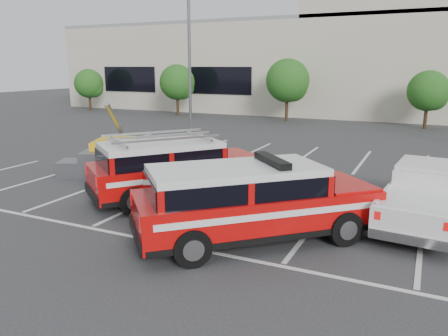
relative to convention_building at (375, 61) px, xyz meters
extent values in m
plane|color=#2E2E30|center=(-0.18, -31.86, -4.72)|extent=(120.00, 120.00, 0.00)
cube|color=silver|center=(-0.18, -27.36, -4.71)|extent=(23.00, 15.00, 0.01)
cube|color=beige|center=(-0.18, 0.14, -0.72)|extent=(60.00, 15.00, 8.00)
cube|color=gray|center=(-0.18, 0.14, 3.43)|extent=(60.00, 15.00, 0.30)
cube|color=beige|center=(1.82, -1.36, 4.28)|extent=(14.00, 12.00, 2.00)
cylinder|color=#3F2B19|center=(-25.18, -9.86, -3.96)|extent=(0.24, 0.24, 1.51)
sphere|color=#194F15|center=(-25.18, -9.86, -2.11)|extent=(2.77, 2.77, 2.77)
sphere|color=#194F15|center=(-24.78, -9.66, -2.53)|extent=(1.85, 1.85, 1.85)
cylinder|color=#3F2B19|center=(-15.18, -9.86, -3.88)|extent=(0.24, 0.24, 1.67)
sphere|color=#194F15|center=(-15.18, -9.86, -1.84)|extent=(3.07, 3.07, 3.07)
sphere|color=#194F15|center=(-14.78, -9.66, -2.30)|extent=(2.05, 2.05, 2.05)
cylinder|color=#3F2B19|center=(-5.18, -9.86, -3.80)|extent=(0.24, 0.24, 1.84)
sphere|color=#194F15|center=(-5.18, -9.86, -1.56)|extent=(3.37, 3.37, 3.37)
sphere|color=#194F15|center=(-4.78, -9.66, -2.07)|extent=(2.24, 2.24, 2.24)
cylinder|color=#3F2B19|center=(4.82, -9.86, -3.96)|extent=(0.24, 0.24, 1.51)
sphere|color=#194F15|center=(4.82, -9.86, -2.11)|extent=(2.77, 2.77, 2.77)
sphere|color=#194F15|center=(5.22, -9.66, -2.53)|extent=(1.85, 1.85, 1.85)
cube|color=#59595E|center=(-8.18, -19.86, -4.62)|extent=(0.60, 0.60, 0.20)
cylinder|color=#59595E|center=(-8.18, -19.86, 0.28)|extent=(0.18, 0.18, 10.00)
cube|color=#B50908|center=(1.45, -33.51, -3.90)|extent=(5.80, 5.63, 0.91)
cube|color=black|center=(1.06, -33.88, -3.21)|extent=(4.43, 4.32, 0.47)
cube|color=silver|center=(1.06, -33.88, -2.89)|extent=(4.34, 4.24, 0.17)
cube|color=black|center=(1.73, -33.24, -2.71)|extent=(1.31, 1.37, 0.16)
cube|color=silver|center=(5.21, -30.40, -4.03)|extent=(2.30, 5.41, 0.76)
cube|color=black|center=(5.26, -29.93, -3.45)|extent=(1.84, 2.01, 0.40)
cube|color=silver|center=(5.26, -29.93, -3.17)|extent=(1.80, 1.97, 0.15)
cube|color=#B50908|center=(-2.16, -31.33, -3.90)|extent=(5.07, 5.63, 0.90)
cube|color=black|center=(-2.49, -31.75, -3.22)|extent=(3.87, 4.17, 0.47)
cube|color=silver|center=(-2.49, -31.75, -2.90)|extent=(3.79, 4.09, 0.17)
cube|color=#A5A5A8|center=(-2.49, -31.75, -2.60)|extent=(3.69, 3.92, 0.06)
cube|color=#59595E|center=(-6.64, -29.01, -4.23)|extent=(3.10, 3.74, 0.98)
cube|color=#E7AD0D|center=(-6.64, -29.01, -3.60)|extent=(2.10, 2.38, 0.36)
cylinder|color=#A5A5A8|center=(-6.86, -28.52, -2.75)|extent=(1.25, 2.48, 1.92)
cube|color=#59595E|center=(-7.51, -30.57, -4.41)|extent=(1.25, 1.34, 0.63)
camera|label=1|loc=(5.13, -43.16, -0.47)|focal=35.00mm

